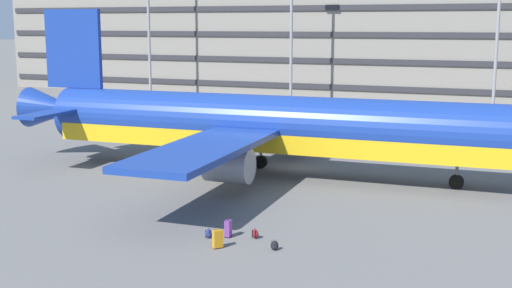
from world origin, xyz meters
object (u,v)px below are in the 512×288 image
(airliner, at_px, (265,126))
(backpack_silver, at_px, (255,234))
(suitcase_orange, at_px, (228,228))
(suitcase_upright, at_px, (218,239))
(backpack_red, at_px, (275,246))
(backpack_scuffed, at_px, (209,234))

(airliner, xyz_separation_m, backpack_silver, (4.49, -13.07, -3.04))
(suitcase_orange, bearing_deg, airliner, 103.52)
(airliner, distance_m, suitcase_upright, 15.63)
(suitcase_upright, bearing_deg, backpack_red, 15.70)
(backpack_red, xyz_separation_m, backpack_silver, (-1.40, 1.23, 0.02))
(backpack_red, distance_m, backpack_silver, 1.87)
(suitcase_orange, xyz_separation_m, backpack_scuffed, (-0.79, -0.48, -0.22))
(backpack_silver, xyz_separation_m, backpack_scuffed, (-2.06, -0.77, -0.01))
(suitcase_upright, bearing_deg, backpack_silver, 60.90)
(suitcase_orange, bearing_deg, backpack_scuffed, -148.39)
(suitcase_upright, relative_size, backpack_silver, 1.93)
(suitcase_orange, relative_size, backpack_silver, 1.83)
(backpack_red, relative_size, backpack_silver, 0.93)
(airliner, distance_m, backpack_silver, 14.15)
(suitcase_upright, height_order, backpack_silver, suitcase_upright)
(suitcase_upright, xyz_separation_m, backpack_scuffed, (-0.99, 1.15, -0.23))
(backpack_scuffed, bearing_deg, backpack_silver, 20.54)
(backpack_red, bearing_deg, backpack_silver, 138.86)
(backpack_silver, bearing_deg, backpack_scuffed, -159.46)
(suitcase_orange, distance_m, backpack_red, 2.85)
(suitcase_orange, relative_size, suitcase_upright, 0.95)
(suitcase_upright, bearing_deg, suitcase_orange, 97.15)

